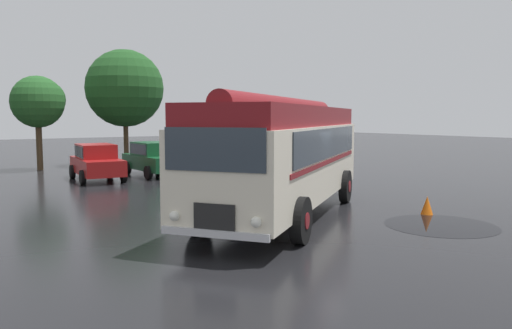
{
  "coord_description": "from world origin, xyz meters",
  "views": [
    {
      "loc": [
        -8.87,
        -11.07,
        2.92
      ],
      "look_at": [
        0.16,
        1.94,
        1.4
      ],
      "focal_mm": 35.0,
      "sensor_mm": 36.0,
      "label": 1
    }
  ],
  "objects_px": {
    "car_mid_right": "(205,156)",
    "traffic_cone": "(427,205)",
    "car_near_left": "(97,162)",
    "car_mid_left": "(154,159)",
    "vintage_bus": "(285,152)",
    "box_van": "(243,145)"
  },
  "relations": [
    {
      "from": "vintage_bus",
      "to": "box_van",
      "type": "bearing_deg",
      "value": 61.97
    },
    {
      "from": "traffic_cone",
      "to": "vintage_bus",
      "type": "bearing_deg",
      "value": 147.22
    },
    {
      "from": "box_van",
      "to": "car_mid_left",
      "type": "bearing_deg",
      "value": -179.62
    },
    {
      "from": "car_mid_left",
      "to": "box_van",
      "type": "xyz_separation_m",
      "value": [
        5.38,
        0.04,
        0.52
      ]
    },
    {
      "from": "car_mid_left",
      "to": "car_mid_right",
      "type": "height_order",
      "value": "same"
    },
    {
      "from": "box_van",
      "to": "car_mid_right",
      "type": "bearing_deg",
      "value": 175.75
    },
    {
      "from": "vintage_bus",
      "to": "traffic_cone",
      "type": "distance_m",
      "value": 4.58
    },
    {
      "from": "vintage_bus",
      "to": "car_mid_right",
      "type": "relative_size",
      "value": 2.29
    },
    {
      "from": "car_mid_left",
      "to": "box_van",
      "type": "bearing_deg",
      "value": 0.38
    },
    {
      "from": "vintage_bus",
      "to": "car_mid_right",
      "type": "distance_m",
      "value": 12.62
    },
    {
      "from": "traffic_cone",
      "to": "car_near_left",
      "type": "bearing_deg",
      "value": 112.16
    },
    {
      "from": "car_mid_right",
      "to": "car_near_left",
      "type": "bearing_deg",
      "value": -175.62
    },
    {
      "from": "car_mid_left",
      "to": "vintage_bus",
      "type": "bearing_deg",
      "value": -94.32
    },
    {
      "from": "car_near_left",
      "to": "car_mid_left",
      "type": "relative_size",
      "value": 1.03
    },
    {
      "from": "vintage_bus",
      "to": "traffic_cone",
      "type": "bearing_deg",
      "value": -32.78
    },
    {
      "from": "vintage_bus",
      "to": "box_van",
      "type": "height_order",
      "value": "vintage_bus"
    },
    {
      "from": "car_near_left",
      "to": "traffic_cone",
      "type": "height_order",
      "value": "car_near_left"
    },
    {
      "from": "car_near_left",
      "to": "car_mid_right",
      "type": "distance_m",
      "value": 5.98
    },
    {
      "from": "vintage_bus",
      "to": "traffic_cone",
      "type": "height_order",
      "value": "vintage_bus"
    },
    {
      "from": "car_mid_right",
      "to": "box_van",
      "type": "xyz_separation_m",
      "value": [
        2.32,
        -0.17,
        0.52
      ]
    },
    {
      "from": "car_mid_right",
      "to": "traffic_cone",
      "type": "height_order",
      "value": "car_mid_right"
    },
    {
      "from": "vintage_bus",
      "to": "car_mid_left",
      "type": "relative_size",
      "value": 2.28
    }
  ]
}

